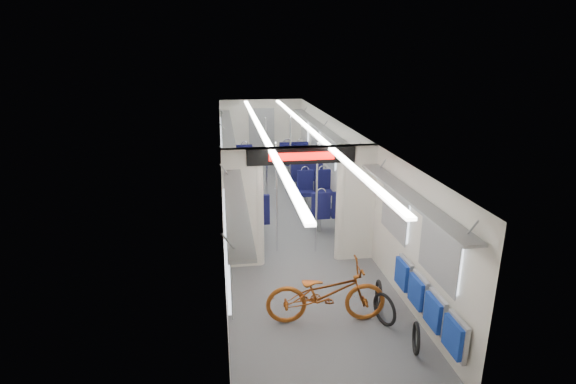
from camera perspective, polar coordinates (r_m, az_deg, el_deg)
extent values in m
plane|color=#515456|center=(10.80, -0.33, -4.01)|extent=(12.00, 12.00, 0.00)
cube|color=silver|center=(10.33, -8.33, 1.52)|extent=(0.02, 12.00, 2.30)
cube|color=silver|center=(10.72, 7.35, 2.16)|extent=(0.02, 12.00, 2.30)
cube|color=silver|center=(16.24, -3.38, 7.62)|extent=(2.90, 0.02, 2.30)
cube|color=silver|center=(5.06, 9.80, -16.96)|extent=(2.90, 0.02, 2.30)
cube|color=silver|center=(10.17, -0.36, 8.10)|extent=(2.90, 12.00, 0.02)
cube|color=white|center=(10.12, -3.47, 7.84)|extent=(0.12, 11.40, 0.04)
cube|color=white|center=(10.27, 2.71, 8.01)|extent=(0.12, 11.40, 0.04)
cube|color=silver|center=(8.49, -5.96, -3.11)|extent=(0.65, 0.18, 2.00)
cube|color=silver|center=(8.85, 8.75, -2.32)|extent=(0.65, 0.18, 2.00)
cube|color=silver|center=(8.27, 1.62, 4.76)|extent=(2.90, 0.18, 0.30)
cylinder|color=silver|center=(8.50, -3.77, -3.00)|extent=(0.20, 0.20, 2.00)
cylinder|color=silver|center=(8.77, 6.72, -2.44)|extent=(0.20, 0.20, 2.00)
cube|color=black|center=(8.16, 1.76, 4.59)|extent=(2.00, 0.03, 0.30)
cube|color=#FF0C07|center=(8.14, 1.79, 4.55)|extent=(1.20, 0.02, 0.14)
cube|color=silver|center=(5.76, -7.66, -9.40)|extent=(0.04, 1.00, 0.75)
cube|color=silver|center=(6.42, 18.80, -7.26)|extent=(0.04, 1.00, 0.75)
cube|color=silver|center=(7.22, -7.93, -3.62)|extent=(0.04, 1.00, 0.75)
cube|color=silver|center=(7.76, 13.55, -2.42)|extent=(0.04, 1.00, 0.75)
cube|color=silver|center=(9.78, -8.19, 2.12)|extent=(0.04, 1.00, 0.75)
cube|color=silver|center=(10.19, 8.00, 2.76)|extent=(0.04, 1.00, 0.75)
cube|color=silver|center=(11.62, -8.31, 4.62)|extent=(0.04, 1.00, 0.75)
cube|color=silver|center=(11.97, 5.46, 5.11)|extent=(0.04, 1.00, 0.75)
cube|color=silver|center=(13.48, -8.39, 6.44)|extent=(0.04, 1.00, 0.75)
cube|color=silver|center=(13.78, 3.58, 6.84)|extent=(0.04, 1.00, 0.75)
cube|color=silver|center=(15.25, -8.45, 7.75)|extent=(0.04, 1.00, 0.75)
cube|color=silver|center=(15.51, 2.19, 8.10)|extent=(0.04, 1.00, 0.75)
cube|color=gray|center=(6.28, -6.65, -1.53)|extent=(0.30, 3.60, 0.04)
cube|color=gray|center=(6.83, 15.15, -0.44)|extent=(0.30, 3.60, 0.04)
cube|color=gray|center=(12.10, -7.74, 7.83)|extent=(0.30, 7.60, 0.04)
cube|color=gray|center=(12.40, 4.19, 8.18)|extent=(0.30, 7.60, 0.04)
cube|color=gray|center=(16.21, -3.35, 7.07)|extent=(0.90, 0.05, 2.00)
imported|color=#924615|center=(6.99, 4.84, -12.64)|extent=(1.87, 0.77, 0.96)
cube|color=gray|center=(6.26, 20.69, -16.79)|extent=(0.06, 0.46, 0.52)
cube|color=navy|center=(6.23, 20.18, -16.89)|extent=(0.06, 0.42, 0.44)
cube|color=gray|center=(6.66, 18.39, -14.27)|extent=(0.06, 0.46, 0.52)
cube|color=navy|center=(6.63, 17.91, -14.35)|extent=(0.06, 0.42, 0.44)
cube|color=gray|center=(7.08, 16.40, -12.03)|extent=(0.06, 0.46, 0.52)
cube|color=navy|center=(7.06, 15.94, -12.09)|extent=(0.06, 0.42, 0.44)
cube|color=gray|center=(7.52, 14.66, -10.03)|extent=(0.06, 0.46, 0.52)
cube|color=navy|center=(7.49, 14.23, -10.08)|extent=(0.06, 0.42, 0.44)
torus|color=black|center=(6.71, 15.94, -17.61)|extent=(0.18, 0.45, 0.46)
torus|color=black|center=(7.16, 12.13, -14.53)|extent=(0.22, 0.50, 0.52)
torus|color=black|center=(7.53, 11.43, -12.84)|extent=(0.15, 0.49, 0.49)
cube|color=#0C0D38|center=(9.97, -3.79, -3.49)|extent=(0.47, 0.44, 0.10)
cylinder|color=gray|center=(10.06, -3.76, -4.68)|extent=(0.10, 0.10, 0.35)
cube|color=#0C0D38|center=(9.69, -3.74, -2.00)|extent=(0.47, 0.08, 0.58)
torus|color=silver|center=(9.59, -3.77, -0.38)|extent=(0.24, 0.03, 0.24)
cube|color=#0C0D38|center=(11.65, -4.54, -0.33)|extent=(0.47, 0.44, 0.10)
cylinder|color=gray|center=(11.72, -4.51, -1.37)|extent=(0.10, 0.10, 0.35)
cube|color=#0C0D38|center=(11.72, -4.64, 1.51)|extent=(0.47, 0.08, 0.58)
torus|color=silver|center=(11.64, -4.67, 2.88)|extent=(0.24, 0.03, 0.24)
cube|color=#0C0D38|center=(9.95, -6.49, -3.62)|extent=(0.47, 0.44, 0.10)
cylinder|color=gray|center=(10.03, -6.44, -4.82)|extent=(0.10, 0.10, 0.35)
cube|color=#0C0D38|center=(9.66, -6.51, -2.13)|extent=(0.47, 0.08, 0.58)
torus|color=silver|center=(9.57, -6.57, -0.51)|extent=(0.24, 0.03, 0.24)
cube|color=#0C0D38|center=(11.63, -6.84, -0.43)|extent=(0.47, 0.44, 0.10)
cylinder|color=gray|center=(11.70, -6.80, -1.48)|extent=(0.10, 0.10, 0.35)
cube|color=#0C0D38|center=(11.70, -6.94, 1.41)|extent=(0.47, 0.08, 0.58)
torus|color=silver|center=(11.62, -6.99, 2.78)|extent=(0.24, 0.03, 0.24)
cube|color=#0C0D38|center=(10.27, 3.97, -2.85)|extent=(0.43, 0.40, 0.10)
cylinder|color=gray|center=(10.35, 3.95, -4.01)|extent=(0.10, 0.10, 0.35)
cube|color=#0C0D38|center=(10.02, 4.21, -1.50)|extent=(0.43, 0.08, 0.52)
torus|color=silver|center=(9.93, 4.24, -0.09)|extent=(0.22, 0.03, 0.22)
cube|color=#0C0D38|center=(11.76, 2.30, -0.11)|extent=(0.43, 0.40, 0.10)
cylinder|color=gray|center=(11.83, 2.29, -1.15)|extent=(0.10, 0.10, 0.35)
cube|color=#0C0D38|center=(11.82, 2.18, 1.56)|extent=(0.43, 0.08, 0.52)
torus|color=silver|center=(11.75, 2.19, 2.78)|extent=(0.22, 0.03, 0.22)
cube|color=#0C0D38|center=(10.38, 6.51, -2.70)|extent=(0.43, 0.40, 0.10)
cylinder|color=gray|center=(10.46, 6.47, -3.85)|extent=(0.10, 0.10, 0.35)
cube|color=#0C0D38|center=(10.13, 6.81, -1.37)|extent=(0.43, 0.08, 0.52)
torus|color=silver|center=(10.04, 6.86, 0.04)|extent=(0.22, 0.03, 0.22)
cube|color=#0C0D38|center=(11.85, 4.54, 0.00)|extent=(0.43, 0.40, 0.10)
cylinder|color=gray|center=(11.92, 4.51, -1.03)|extent=(0.10, 0.10, 0.35)
cube|color=#0C0D38|center=(11.91, 4.40, 1.65)|extent=(0.43, 0.08, 0.52)
torus|color=silver|center=(11.84, 4.43, 2.86)|extent=(0.22, 0.03, 0.22)
cube|color=#0C0D38|center=(12.79, -4.93, 1.32)|extent=(0.49, 0.45, 0.10)
cylinder|color=gray|center=(12.85, -4.90, 0.36)|extent=(0.10, 0.10, 0.35)
cube|color=#0C0D38|center=(12.51, -4.91, 2.61)|extent=(0.49, 0.09, 0.60)
torus|color=silver|center=(12.44, -4.95, 3.93)|extent=(0.24, 0.03, 0.24)
cube|color=#0C0D38|center=(14.56, -5.41, 3.35)|extent=(0.49, 0.45, 0.10)
cylinder|color=gray|center=(14.61, -5.38, 2.50)|extent=(0.10, 0.10, 0.35)
cube|color=#0C0D38|center=(14.65, -5.49, 4.85)|extent=(0.49, 0.09, 0.60)
torus|color=silver|center=(14.59, -5.52, 5.98)|extent=(0.24, 0.03, 0.24)
cube|color=#0C0D38|center=(12.77, -7.03, 1.23)|extent=(0.49, 0.45, 0.10)
cylinder|color=gray|center=(12.83, -6.99, 0.26)|extent=(0.10, 0.10, 0.35)
cube|color=#0C0D38|center=(12.50, -7.06, 2.52)|extent=(0.49, 0.09, 0.60)
torus|color=silver|center=(12.42, -7.12, 3.84)|extent=(0.24, 0.03, 0.24)
cube|color=#0C0D38|center=(14.54, -7.26, 3.27)|extent=(0.49, 0.45, 0.10)
cylinder|color=gray|center=(14.60, -7.23, 2.42)|extent=(0.10, 0.10, 0.35)
cube|color=#0C0D38|center=(14.64, -7.33, 4.77)|extent=(0.49, 0.09, 0.60)
torus|color=silver|center=(14.57, -7.38, 5.91)|extent=(0.24, 0.03, 0.24)
cube|color=#0C0D38|center=(13.10, 1.14, 1.79)|extent=(0.49, 0.46, 0.10)
cylinder|color=gray|center=(13.17, 1.14, 0.85)|extent=(0.10, 0.10, 0.35)
cube|color=#0C0D38|center=(12.83, 1.29, 3.07)|extent=(0.49, 0.09, 0.60)
torus|color=silver|center=(12.76, 1.30, 4.37)|extent=(0.25, 0.03, 0.25)
cube|color=#0C0D38|center=(14.87, -0.05, 3.74)|extent=(0.49, 0.46, 0.10)
cylinder|color=gray|center=(14.92, -0.05, 2.90)|extent=(0.10, 0.10, 0.35)
cube|color=#0C0D38|center=(14.97, -0.15, 5.21)|extent=(0.49, 0.09, 0.60)
torus|color=silver|center=(14.90, -0.15, 6.33)|extent=(0.25, 0.03, 0.25)
cube|color=#0C0D38|center=(13.19, 3.16, 1.87)|extent=(0.49, 0.46, 0.10)
cylinder|color=gray|center=(13.25, 3.14, 0.94)|extent=(0.10, 0.10, 0.35)
cube|color=#0C0D38|center=(12.92, 3.35, 3.14)|extent=(0.49, 0.09, 0.60)
torus|color=silver|center=(12.85, 3.37, 4.43)|extent=(0.25, 0.03, 0.25)
cube|color=#0C0D38|center=(14.94, 1.74, 3.80)|extent=(0.49, 0.46, 0.10)
cylinder|color=gray|center=(15.00, 1.73, 2.97)|extent=(0.10, 0.10, 0.35)
cube|color=#0C0D38|center=(15.04, 1.63, 5.26)|extent=(0.49, 0.09, 0.60)
torus|color=silver|center=(14.98, 1.64, 6.38)|extent=(0.25, 0.03, 0.25)
cylinder|color=silver|center=(8.98, -1.45, -0.80)|extent=(0.04, 0.04, 2.30)
cylinder|color=silver|center=(8.97, 3.63, -0.86)|extent=(0.04, 0.04, 2.30)
cylinder|color=silver|center=(12.13, -2.73, 4.13)|extent=(0.05, 0.05, 2.30)
cylinder|color=silver|center=(12.29, 0.29, 4.33)|extent=(0.04, 0.04, 2.30)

